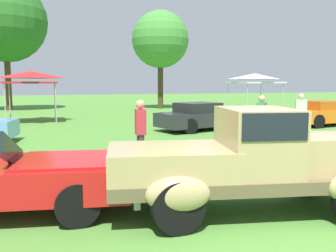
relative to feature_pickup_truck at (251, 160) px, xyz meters
The scene contains 12 objects.
ground_plane 1.00m from the feature_pickup_truck, 69.11° to the right, with size 120.00×120.00×0.00m, color #4C8433.
feature_pickup_truck is the anchor object (origin of this frame).
neighbor_convertible 4.01m from the feature_pickup_truck, 162.73° to the left, with size 4.64×2.43×1.40m.
show_car_charcoal 10.39m from the feature_pickup_truck, 71.53° to the left, with size 4.24×2.71×1.22m.
show_car_orange 13.69m from the feature_pickup_truck, 44.30° to the left, with size 4.24×2.07×1.22m.
spectator_between_cars 8.83m from the feature_pickup_truck, 47.32° to the left, with size 0.47×0.41×1.69m.
spectator_by_row 6.39m from the feature_pickup_truck, 56.41° to the left, with size 0.46×0.44×1.69m.
spectator_far_side 3.61m from the feature_pickup_truck, 105.91° to the left, with size 0.29×0.43×1.69m.
canopy_tent_left_field 16.21m from the feature_pickup_truck, 104.12° to the left, with size 2.65×2.65×2.71m.
canopy_tent_center_field 19.78m from the feature_pickup_truck, 58.66° to the left, with size 2.94×2.94×2.71m.
treeline_mid_left 26.45m from the feature_pickup_truck, 103.28° to the left, with size 6.06×6.06×9.66m.
treeline_center 24.53m from the feature_pickup_truck, 76.63° to the left, with size 4.54×4.54×7.79m.
Camera 1 is at (-3.26, -4.65, 2.11)m, focal length 39.24 mm.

